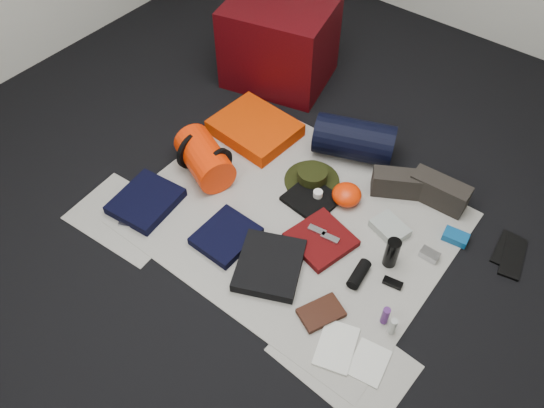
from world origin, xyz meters
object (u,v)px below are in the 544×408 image
Objects in this scene: water_bottle at (392,253)px; sleeping_pad at (255,128)px; navy_duffel at (354,139)px; paperback_book at (321,313)px; red_cabinet at (280,43)px; stuff_sack at (205,158)px; compact_camera at (429,255)px.

sleeping_pad is at bearing 163.85° from water_bottle.
sleeping_pad is at bearing 179.39° from navy_duffel.
navy_duffel is (0.57, 0.21, 0.08)m from sleeping_pad.
red_cabinet is at bearing 158.30° from paperback_book.
stuff_sack is 1.83× the size of paperback_book.
stuff_sack is at bearing -175.11° from water_bottle.
red_cabinet is at bearing 113.17° from sleeping_pad.
water_bottle is (1.36, -0.87, -0.18)m from red_cabinet.
stuff_sack is 1.10m from paperback_book.
sleeping_pad is 1.17m from water_bottle.
navy_duffel reaches higher than paperback_book.
red_cabinet is 6.87× the size of compact_camera.
compact_camera is (0.70, -0.39, -0.10)m from navy_duffel.
stuff_sack is at bearing -91.34° from red_cabinet.
water_bottle is (1.13, -0.33, 0.04)m from sleeping_pad.
sleeping_pad is 1.29× the size of stuff_sack.
red_cabinet is at bearing 154.62° from compact_camera.
navy_duffel is at bearing 47.62° from stuff_sack.
compact_camera is at bearing 92.44° from paperback_book.
water_bottle reaches higher than paperback_book.
compact_camera is at bearing 47.75° from water_bottle.
paperback_book is (1.26, -1.32, -0.25)m from red_cabinet.
navy_duffel is at bearing -36.66° from red_cabinet.
sleeping_pad is at bearing 87.82° from stuff_sack.
compact_camera is (1.50, -0.72, -0.24)m from red_cabinet.
water_bottle is at bearing -16.15° from sleeping_pad.
compact_camera is (0.14, 0.15, -0.07)m from water_bottle.
compact_camera is at bearing -50.16° from navy_duffel.
water_bottle is at bearing -65.29° from navy_duffel.
red_cabinet reaches higher than navy_duffel.
sleeping_pad is 1.28m from paperback_book.
stuff_sack is 1.15m from water_bottle.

